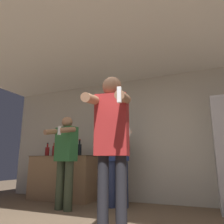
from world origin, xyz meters
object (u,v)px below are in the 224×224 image
bottle_red_label (47,151)px  bottle_short_whiskey (57,149)px  bottle_dark_rum (63,149)px  person_spectator_back (118,154)px  bottle_clear_vodka (79,149)px  bottle_brown_liquor (54,150)px  person_woman_foreground (112,137)px  person_man_side (65,156)px

bottle_red_label → bottle_short_whiskey: bearing=0.0°
bottle_dark_rum → person_spectator_back: bearing=-9.3°
bottle_clear_vodka → bottle_short_whiskey: bottle_short_whiskey is taller
bottle_dark_rum → bottle_brown_liquor: bottle_dark_rum is taller
person_woman_foreground → person_man_side: 1.83m
bottle_clear_vodka → bottle_short_whiskey: (-0.56, 0.00, 0.01)m
bottle_dark_rum → person_woman_foreground: 2.81m
bottle_brown_liquor → person_spectator_back: 1.63m
bottle_dark_rum → person_woman_foreground: bearing=-44.4°
bottle_red_label → person_woman_foreground: size_ratio=0.18×
person_spectator_back → bottle_brown_liquor: bearing=172.1°
bottle_short_whiskey → person_woman_foreground: person_woman_foreground is taller
bottle_dark_rum → person_woman_foreground: (2.01, -1.96, -0.02)m
person_man_side → bottle_short_whiskey: bearing=134.2°
bottle_dark_rum → bottle_brown_liquor: size_ratio=1.11×
bottle_dark_rum → bottle_clear_vodka: bottle_clear_vodka is taller
bottle_short_whiskey → person_man_side: size_ratio=0.24×
person_man_side → person_spectator_back: size_ratio=0.97×
bottle_short_whiskey → bottle_brown_liquor: bearing=180.0°
bottle_clear_vodka → bottle_short_whiskey: bearing=180.0°
person_woman_foreground → person_spectator_back: size_ratio=1.03×
bottle_clear_vodka → bottle_red_label: 0.84m
bottle_red_label → person_spectator_back: person_spectator_back is taller
bottle_brown_liquor → bottle_red_label: bottle_brown_liquor is taller
person_woman_foreground → person_man_side: (-1.38, 1.18, -0.14)m
bottle_brown_liquor → person_spectator_back: person_spectator_back is taller
person_man_side → bottle_red_label: bearing=143.1°
bottle_brown_liquor → bottle_red_label: bearing=180.0°
bottle_short_whiskey → bottle_red_label: bearing=180.0°
bottle_clear_vodka → bottle_red_label: bottle_clear_vodka is taller
bottle_dark_rum → bottle_red_label: size_ratio=1.16×
bottle_short_whiskey → person_spectator_back: bearing=-8.4°
bottle_brown_liquor → bottle_short_whiskey: (0.10, 0.00, 0.02)m
bottle_brown_liquor → bottle_short_whiskey: size_ratio=0.83×
bottle_brown_liquor → person_man_side: (0.86, -0.78, -0.15)m
bottle_dark_rum → bottle_short_whiskey: size_ratio=0.92×
person_spectator_back → bottle_clear_vodka: bearing=166.8°
person_spectator_back → bottle_short_whiskey: bearing=171.6°
bottle_brown_liquor → bottle_clear_vodka: size_ratio=0.89×
person_man_side → bottle_dark_rum: bearing=128.6°
bottle_clear_vodka → bottle_short_whiskey: 0.56m
person_woman_foreground → person_man_side: person_woman_foreground is taller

